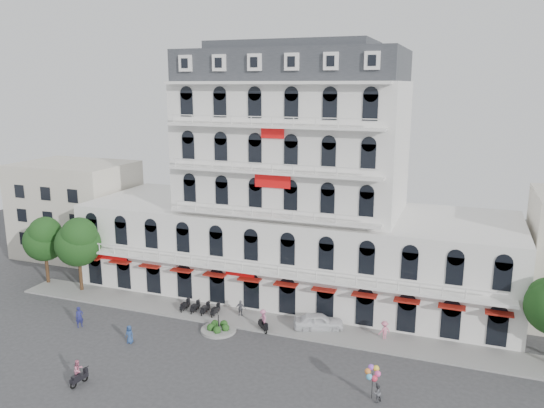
{
  "coord_description": "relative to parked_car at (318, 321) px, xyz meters",
  "views": [
    {
      "loc": [
        16.81,
        -33.56,
        21.73
      ],
      "look_at": [
        0.65,
        10.0,
        11.2
      ],
      "focal_mm": 35.0,
      "sensor_mm": 36.0,
      "label": 1
    }
  ],
  "objects": [
    {
      "name": "ground",
      "position": [
        -5.33,
        -9.5,
        -0.77
      ],
      "size": [
        120.0,
        120.0,
        0.0
      ],
      "primitive_type": "plane",
      "color": "#38383A",
      "rests_on": "ground"
    },
    {
      "name": "sidewalk",
      "position": [
        -5.33,
        -0.5,
        -0.69
      ],
      "size": [
        53.0,
        4.0,
        0.16
      ],
      "primitive_type": "cube",
      "color": "gray",
      "rests_on": "ground"
    },
    {
      "name": "main_building",
      "position": [
        -5.33,
        8.5,
        9.19
      ],
      "size": [
        45.0,
        15.0,
        25.8
      ],
      "color": "silver",
      "rests_on": "ground"
    },
    {
      "name": "flank_building_west",
      "position": [
        -35.33,
        10.5,
        5.23
      ],
      "size": [
        14.0,
        10.0,
        12.0
      ],
      "primitive_type": "cube",
      "color": "beige",
      "rests_on": "ground"
    },
    {
      "name": "traffic_island",
      "position": [
        -8.33,
        -3.5,
        -0.51
      ],
      "size": [
        3.2,
        3.2,
        1.6
      ],
      "color": "gray",
      "rests_on": "ground"
    },
    {
      "name": "parked_scooter_row",
      "position": [
        -11.68,
        -0.7,
        -0.77
      ],
      "size": [
        4.4,
        1.8,
        1.1
      ],
      "primitive_type": null,
      "color": "black",
      "rests_on": "ground"
    },
    {
      "name": "tree_west_outer",
      "position": [
        -31.27,
        0.48,
        4.58
      ],
      "size": [
        4.5,
        4.48,
        7.76
      ],
      "color": "#382314",
      "rests_on": "ground"
    },
    {
      "name": "tree_west_inner",
      "position": [
        -26.27,
        -0.02,
        4.92
      ],
      "size": [
        4.76,
        4.76,
        8.25
      ],
      "color": "#382314",
      "rests_on": "ground"
    },
    {
      "name": "parked_car",
      "position": [
        0.0,
        0.0,
        0.0
      ],
      "size": [
        4.85,
        3.34,
        1.53
      ],
      "primitive_type": "imported",
      "rotation": [
        0.0,
        0.0,
        1.95
      ],
      "color": "white",
      "rests_on": "ground"
    },
    {
      "name": "rider_southwest",
      "position": [
        -14.15,
        -14.95,
        0.25
      ],
      "size": [
        0.68,
        1.7,
        2.02
      ],
      "rotation": [
        0.0,
        0.0,
        1.44
      ],
      "color": "black",
      "rests_on": "ground"
    },
    {
      "name": "rider_center",
      "position": [
        -4.58,
        -2.08,
        0.33
      ],
      "size": [
        1.31,
        1.31,
        2.1
      ],
      "rotation": [
        0.0,
        0.0,
        5.5
      ],
      "color": "black",
      "rests_on": "ground"
    },
    {
      "name": "pedestrian_left",
      "position": [
        -14.52,
        -8.13,
        0.03
      ],
      "size": [
        0.78,
        0.51,
        1.59
      ],
      "primitive_type": "imported",
      "rotation": [
        0.0,
        0.0,
        0.01
      ],
      "color": "navy",
      "rests_on": "ground"
    },
    {
      "name": "pedestrian_mid",
      "position": [
        -7.68,
        0.0,
        0.07
      ],
      "size": [
        1.04,
        0.58,
        1.68
      ],
      "primitive_type": "imported",
      "rotation": [
        0.0,
        0.0,
        3.33
      ],
      "color": "#5A5A62",
      "rests_on": "ground"
    },
    {
      "name": "pedestrian_right",
      "position": [
        5.9,
        0.0,
        0.12
      ],
      "size": [
        1.28,
        1.26,
        1.76
      ],
      "primitive_type": "imported",
      "rotation": [
        0.0,
        0.0,
        3.9
      ],
      "color": "pink",
      "rests_on": "ground"
    },
    {
      "name": "pedestrian_far",
      "position": [
        -20.62,
        -7.12,
        0.21
      ],
      "size": [
        0.8,
        0.85,
        1.95
      ],
      "primitive_type": "imported",
      "rotation": [
        0.0,
        0.0,
        0.92
      ],
      "color": "navy",
      "rests_on": "ground"
    },
    {
      "name": "balloon_vendor",
      "position": [
        6.65,
        -9.31,
        0.56
      ],
      "size": [
        1.4,
        1.27,
        2.45
      ],
      "color": "#57585E",
      "rests_on": "ground"
    }
  ]
}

